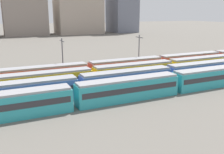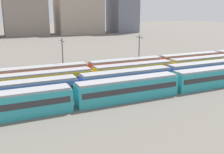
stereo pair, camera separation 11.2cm
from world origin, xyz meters
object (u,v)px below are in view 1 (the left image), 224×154
(catenary_pole_3, at_px, (139,51))
(train_track_1, at_px, (168,75))
(catenary_pole_1, at_px, (63,56))
(train_track_2, at_px, (134,72))
(train_track_3, at_px, (217,58))

(catenary_pole_3, bearing_deg, train_track_1, -94.63)
(catenary_pole_1, height_order, catenary_pole_3, catenary_pole_3)
(train_track_2, bearing_deg, catenary_pole_3, 53.75)
(train_track_1, height_order, train_track_2, same)
(train_track_1, bearing_deg, train_track_2, 133.81)
(train_track_3, relative_size, catenary_pole_3, 12.76)
(catenary_pole_1, bearing_deg, train_track_1, -37.11)
(train_track_1, relative_size, train_track_2, 1.34)
(train_track_3, xyz_separation_m, catenary_pole_1, (-42.42, 3.29, 3.02))
(train_track_2, relative_size, catenary_pole_1, 6.34)
(train_track_1, xyz_separation_m, train_track_3, (24.32, 10.40, 0.00))
(train_track_2, xyz_separation_m, catenary_pole_1, (-13.11, 8.49, 3.02))
(train_track_2, height_order, train_track_3, same)
(train_track_2, height_order, catenary_pole_3, catenary_pole_3)
(train_track_2, xyz_separation_m, catenary_pole_3, (6.08, 8.29, 3.03))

